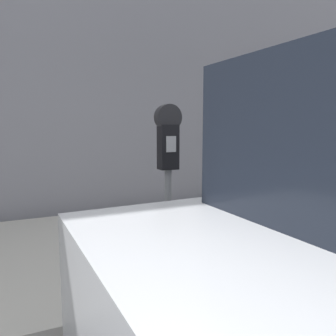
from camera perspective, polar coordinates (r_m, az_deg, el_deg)
name	(u,v)px	position (r m, az deg, el deg)	size (l,w,h in m)	color
sidewalk	(176,238)	(4.12, 1.35, -12.10)	(24.00, 2.80, 0.13)	#ADAAA3
building_facade	(128,16)	(5.84, -6.99, 24.84)	(24.00, 0.30, 6.40)	gray
parking_meter	(168,156)	(2.73, 0.00, 2.09)	(0.21, 0.12, 1.48)	slate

